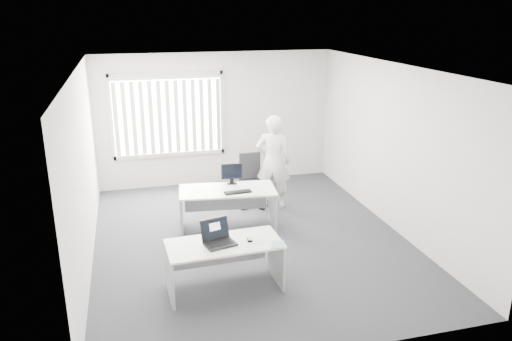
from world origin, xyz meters
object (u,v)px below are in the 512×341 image
object	(u,v)px
person	(273,162)
laptop	(220,234)
desk_near	(224,256)
office_chair	(252,189)
monitor	(232,174)
desk_far	(227,201)

from	to	relation	value
person	laptop	world-z (taller)	person
desk_near	office_chair	size ratio (longest dim) A/B	1.53
office_chair	person	distance (m)	0.71
desk_near	office_chair	bearing A→B (deg)	66.34
laptop	monitor	world-z (taller)	monitor
desk_near	monitor	xyz separation A→B (m)	(0.57, 2.14, 0.42)
desk_near	desk_far	bearing A→B (deg)	74.64
office_chair	laptop	distance (m)	3.20
desk_near	laptop	world-z (taller)	laptop
laptop	monitor	distance (m)	2.27
person	laptop	xyz separation A→B (m)	(-1.55, -2.76, -0.05)
desk_far	laptop	distance (m)	2.02
desk_near	laptop	distance (m)	0.35
desk_near	office_chair	world-z (taller)	office_chair
office_chair	desk_near	bearing A→B (deg)	-114.79
desk_far	office_chair	size ratio (longest dim) A/B	1.67
office_chair	monitor	xyz separation A→B (m)	(-0.55, -0.75, 0.60)
desk_far	office_chair	distance (m)	1.23
person	laptop	bearing A→B (deg)	85.29
office_chair	monitor	size ratio (longest dim) A/B	2.78
desk_far	office_chair	xyz separation A→B (m)	(0.69, 1.00, -0.22)
desk_near	laptop	bearing A→B (deg)	-146.02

